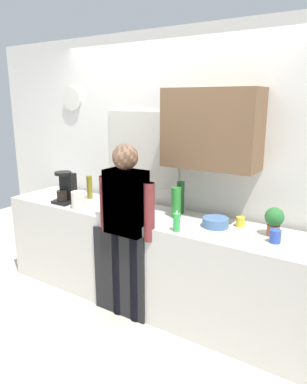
{
  "coord_description": "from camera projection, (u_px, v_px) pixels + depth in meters",
  "views": [
    {
      "loc": [
        1.82,
        -2.36,
        1.95
      ],
      "look_at": [
        0.12,
        0.25,
        1.15
      ],
      "focal_mm": 33.66,
      "sensor_mm": 36.0,
      "label": 1
    }
  ],
  "objects": [
    {
      "name": "bottle_red_vinegar",
      "position": [
        132.0,
        194.0,
        3.68
      ],
      "size": [
        0.06,
        0.06,
        0.22
      ],
      "primitive_type": "cylinder",
      "color": "maroon",
      "rests_on": "kitchen_counter"
    },
    {
      "name": "cup_yellow_cup",
      "position": [
        240.0,
        222.0,
        3.03
      ],
      "size": [
        0.07,
        0.07,
        0.08
      ],
      "primitive_type": "cylinder",
      "color": "yellow",
      "rests_on": "kitchen_counter"
    },
    {
      "name": "bottle_amber_beer",
      "position": [
        112.0,
        197.0,
        3.52
      ],
      "size": [
        0.06,
        0.06,
        0.23
      ],
      "primitive_type": "cylinder",
      "color": "brown",
      "rests_on": "kitchen_counter"
    },
    {
      "name": "bottle_green_wine",
      "position": [
        180.0,
        197.0,
        3.38
      ],
      "size": [
        0.07,
        0.07,
        0.3
      ],
      "primitive_type": "cylinder",
      "color": "#195923",
      "rests_on": "kitchen_counter"
    },
    {
      "name": "bottle_clear_soda",
      "position": [
        176.0,
        202.0,
        3.25
      ],
      "size": [
        0.09,
        0.09,
        0.28
      ],
      "primitive_type": "cylinder",
      "color": "#2D8C33",
      "rests_on": "kitchen_counter"
    },
    {
      "name": "back_wall_assembly",
      "position": [
        173.0,
        162.0,
        3.56
      ],
      "size": [
        4.77,
        0.42,
        2.6
      ],
      "color": "white",
      "rests_on": "ground_plane"
    },
    {
      "name": "storage_canister",
      "position": [
        78.0,
        200.0,
        3.54
      ],
      "size": [
        0.14,
        0.14,
        0.17
      ],
      "primitive_type": "cylinder",
      "color": "silver",
      "rests_on": "kitchen_counter"
    },
    {
      "name": "dish_soap",
      "position": [
        177.0,
        222.0,
        2.92
      ],
      "size": [
        0.06,
        0.06,
        0.18
      ],
      "color": "green",
      "rests_on": "kitchen_counter"
    },
    {
      "name": "coffee_maker",
      "position": [
        66.0,
        189.0,
        3.73
      ],
      "size": [
        0.2,
        0.2,
        0.33
      ],
      "color": "black",
      "rests_on": "kitchen_counter"
    },
    {
      "name": "mixing_bowl",
      "position": [
        215.0,
        222.0,
        3.03
      ],
      "size": [
        0.22,
        0.22,
        0.08
      ],
      "primitive_type": "cylinder",
      "color": "#4C72A5",
      "rests_on": "kitchen_counter"
    },
    {
      "name": "bottle_olive_oil",
      "position": [
        90.0,
        187.0,
        3.89
      ],
      "size": [
        0.06,
        0.06,
        0.25
      ],
      "primitive_type": "cylinder",
      "color": "olive",
      "rests_on": "kitchen_counter"
    },
    {
      "name": "kitchen_counter",
      "position": [
        146.0,
        259.0,
        3.49
      ],
      "size": [
        3.17,
        0.64,
        0.91
      ],
      "primitive_type": "cube",
      "color": "beige",
      "rests_on": "ground_plane"
    },
    {
      "name": "potted_plant",
      "position": [
        274.0,
        220.0,
        2.81
      ],
      "size": [
        0.15,
        0.15,
        0.23
      ],
      "color": "#9E5638",
      "rests_on": "kitchen_counter"
    },
    {
      "name": "cup_blue_mug",
      "position": [
        275.0,
        236.0,
        2.69
      ],
      "size": [
        0.08,
        0.08,
        0.1
      ],
      "primitive_type": "cylinder",
      "color": "#3351B2",
      "rests_on": "kitchen_counter"
    },
    {
      "name": "dishwasher_panel",
      "position": [
        119.0,
        274.0,
        3.27
      ],
      "size": [
        0.56,
        0.02,
        0.82
      ],
      "primitive_type": "cube",
      "color": "black",
      "rests_on": "ground_plane"
    },
    {
      "name": "ground_plane",
      "position": [
        128.0,
        315.0,
        3.36
      ],
      "size": [
        8.0,
        8.0,
        0.0
      ],
      "primitive_type": "plane",
      "color": "beige"
    },
    {
      "name": "person_guest",
      "position": [
        126.0,
        219.0,
        3.12
      ],
      "size": [
        0.57,
        0.22,
        1.6
      ],
      "rotation": [
        0.0,
        0.0,
        3.21
      ],
      "color": "black",
      "rests_on": "ground_plane"
    },
    {
      "name": "person_at_sink",
      "position": [
        126.0,
        219.0,
        3.12
      ],
      "size": [
        0.57,
        0.22,
        1.6
      ],
      "rotation": [
        0.0,
        0.0,
        -0.19
      ],
      "color": "#3F4766",
      "rests_on": "ground_plane"
    }
  ]
}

